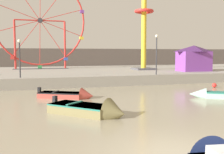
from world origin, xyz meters
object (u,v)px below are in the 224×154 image
at_px(motorboat_faded_red, 71,95).
at_px(carnival_booth_purple_stall, 194,58).
at_px(drop_tower_yellow_tower, 144,28).
at_px(promenade_lamp_near, 20,52).
at_px(motorboat_olive_wood, 94,110).
at_px(promenade_lamp_far, 157,49).
at_px(mooring_buoy_orange, 214,85).
at_px(ferris_wheel_red_frame, 40,22).

relative_size(motorboat_faded_red, carnival_booth_purple_stall, 0.97).
height_order(drop_tower_yellow_tower, promenade_lamp_near, drop_tower_yellow_tower).
relative_size(motorboat_olive_wood, promenade_lamp_far, 1.01).
height_order(promenade_lamp_near, promenade_lamp_far, promenade_lamp_far).
bearing_deg(motorboat_olive_wood, motorboat_faded_red, 139.74).
distance_m(promenade_lamp_far, mooring_buoy_orange, 6.95).
bearing_deg(carnival_booth_purple_stall, promenade_lamp_near, -171.08).
bearing_deg(carnival_booth_purple_stall, ferris_wheel_red_frame, 149.47).
xyz_separation_m(motorboat_faded_red, drop_tower_yellow_tower, (12.68, 14.97, 6.52)).
relative_size(drop_tower_yellow_tower, carnival_booth_purple_stall, 2.74).
relative_size(drop_tower_yellow_tower, promenade_lamp_near, 3.31).
bearing_deg(drop_tower_yellow_tower, motorboat_faded_red, -130.27).
bearing_deg(mooring_buoy_orange, motorboat_olive_wood, -150.04).
bearing_deg(ferris_wheel_red_frame, drop_tower_yellow_tower, -24.16).
xyz_separation_m(drop_tower_yellow_tower, carnival_booth_purple_stall, (4.77, -4.94, -4.00)).
xyz_separation_m(ferris_wheel_red_frame, drop_tower_yellow_tower, (13.58, -6.09, -1.08)).
bearing_deg(mooring_buoy_orange, promenade_lamp_near, 165.02).
bearing_deg(promenade_lamp_far, carnival_booth_purple_stall, 27.12).
relative_size(ferris_wheel_red_frame, mooring_buoy_orange, 30.72).
xyz_separation_m(motorboat_olive_wood, drop_tower_yellow_tower, (12.39, 21.04, 6.47)).
height_order(ferris_wheel_red_frame, drop_tower_yellow_tower, ferris_wheel_red_frame).
distance_m(drop_tower_yellow_tower, promenade_lamp_far, 9.41).
height_order(carnival_booth_purple_stall, promenade_lamp_near, promenade_lamp_near).
bearing_deg(motorboat_faded_red, drop_tower_yellow_tower, 79.55).
height_order(carnival_booth_purple_stall, mooring_buoy_orange, carnival_booth_purple_stall).
xyz_separation_m(carnival_booth_purple_stall, promenade_lamp_far, (-7.17, -3.67, 1.05)).
distance_m(motorboat_faded_red, drop_tower_yellow_tower, 20.67).
bearing_deg(promenade_lamp_far, motorboat_faded_red, -148.29).
distance_m(motorboat_olive_wood, ferris_wheel_red_frame, 28.19).
bearing_deg(ferris_wheel_red_frame, mooring_buoy_orange, -51.10).
relative_size(motorboat_faded_red, drop_tower_yellow_tower, 0.36).
relative_size(ferris_wheel_red_frame, carnival_booth_purple_stall, 3.12).
height_order(motorboat_faded_red, promenade_lamp_far, promenade_lamp_far).
bearing_deg(promenade_lamp_near, motorboat_faded_red, -62.36).
bearing_deg(mooring_buoy_orange, ferris_wheel_red_frame, 128.90).
relative_size(ferris_wheel_red_frame, promenade_lamp_far, 3.17).
relative_size(motorboat_faded_red, promenade_lamp_far, 0.99).
bearing_deg(mooring_buoy_orange, promenade_lamp_far, 134.04).
xyz_separation_m(motorboat_faded_red, mooring_buoy_orange, (14.42, 2.08, -0.01)).
distance_m(carnival_booth_purple_stall, promenade_lamp_near, 21.30).
height_order(motorboat_olive_wood, ferris_wheel_red_frame, ferris_wheel_red_frame).
xyz_separation_m(ferris_wheel_red_frame, promenade_lamp_near, (-2.71, -14.16, -4.42)).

